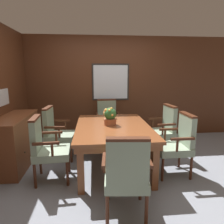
% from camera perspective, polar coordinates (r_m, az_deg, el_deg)
% --- Properties ---
extents(ground_plane, '(14.00, 14.00, 0.00)m').
position_cam_1_polar(ground_plane, '(3.47, 0.12, -16.32)').
color(ground_plane, gray).
extents(wall_back, '(7.20, 0.08, 2.45)m').
position_cam_1_polar(wall_back, '(4.94, -1.99, 6.95)').
color(wall_back, '#4C2816').
rests_on(wall_back, ground_plane).
extents(dining_table, '(1.22, 1.74, 0.73)m').
position_cam_1_polar(dining_table, '(3.39, 0.24, -5.32)').
color(dining_table, brown).
rests_on(dining_table, ground_plane).
extents(chair_left_near, '(0.54, 0.55, 0.98)m').
position_cam_1_polar(chair_left_near, '(3.14, -18.24, -9.34)').
color(chair_left_near, '#472314').
rests_on(chair_left_near, ground_plane).
extents(chair_left_far, '(0.54, 0.55, 0.98)m').
position_cam_1_polar(chair_left_far, '(3.88, -15.63, -5.18)').
color(chair_left_far, '#472314').
rests_on(chair_left_far, ground_plane).
extents(chair_right_near, '(0.51, 0.53, 0.98)m').
position_cam_1_polar(chair_right_near, '(3.33, 18.26, -8.10)').
color(chair_right_near, '#472314').
rests_on(chair_right_near, ground_plane).
extents(chair_head_far, '(0.56, 0.55, 0.98)m').
position_cam_1_polar(chair_head_far, '(4.63, -1.28, -2.05)').
color(chair_head_far, '#472314').
rests_on(chair_head_far, ground_plane).
extents(chair_right_far, '(0.55, 0.56, 0.98)m').
position_cam_1_polar(chair_right_far, '(4.04, 14.29, -4.45)').
color(chair_right_far, '#472314').
rests_on(chair_right_far, ground_plane).
extents(chair_head_near, '(0.56, 0.55, 0.98)m').
position_cam_1_polar(chair_head_near, '(2.27, 4.11, -17.02)').
color(chair_head_near, '#472314').
rests_on(chair_head_near, ground_plane).
extents(potted_plant, '(0.23, 0.22, 0.31)m').
position_cam_1_polar(potted_plant, '(3.36, -0.55, -1.29)').
color(potted_plant, '#9E5638').
rests_on(potted_plant, dining_table).
extents(sideboard_cabinet, '(0.47, 1.27, 0.88)m').
position_cam_1_polar(sideboard_cabinet, '(3.85, -25.71, -7.52)').
color(sideboard_cabinet, brown).
rests_on(sideboard_cabinet, ground_plane).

